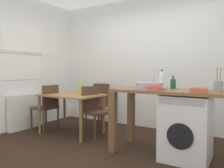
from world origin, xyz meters
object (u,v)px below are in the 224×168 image
Objects in this scene: mixing_bowl at (154,88)px; dining_table at (71,99)px; chair_opposite at (94,108)px; chair_person_seat at (47,105)px; washing_machine at (186,127)px; colander at (199,90)px; utensil_crock at (218,86)px; bottle_tall_green at (162,80)px; chair_spare_by_wall at (99,102)px; vase at (81,88)px; bottle_squat_brown at (173,83)px.

dining_table is at bearing 169.76° from mixing_bowl.
chair_opposite is 4.67× the size of mixing_bowl.
chair_person_seat is 2.67m from washing_machine.
colander reaches higher than washing_machine.
chair_opposite is 3.00× the size of utensil_crock.
utensil_crock is (0.74, -0.03, -0.06)m from bottle_tall_green.
chair_spare_by_wall is (-0.39, 0.70, 0.00)m from chair_opposite.
bottle_tall_green reaches higher than colander.
dining_table is 5.50× the size of colander.
chair_opposite is 4.03× the size of vase.
bottle_squat_brown is 1.73m from vase.
chair_person_seat is at bearing -63.83° from chair_opposite.
washing_machine is at bearing 148.11° from chair_spare_by_wall.
colander is at bearing 145.25° from chair_spare_by_wall.
chair_spare_by_wall is at bearing 83.41° from dining_table.
bottle_tall_green is 1.43× the size of mixing_bowl.
dining_table is 0.57m from chair_person_seat.
colander is (-0.18, -0.27, -0.04)m from utensil_crock.
vase is at bearing -72.70° from chair_person_seat.
washing_machine is at bearing 100.02° from chair_opposite.
utensil_crock is at bearing -1.52° from dining_table.
chair_opposite is at bearing 176.09° from utensil_crock.
mixing_bowl is 1.66m from vase.
bottle_tall_green is at bearing -133.27° from bottle_squat_brown.
bottle_squat_brown is at bearing 151.22° from chair_spare_by_wall.
chair_spare_by_wall is 1.05× the size of washing_machine.
utensil_crock reaches higher than mixing_bowl.
chair_spare_by_wall is 1.92m from bottle_tall_green.
colander reaches higher than dining_table.
chair_spare_by_wall is at bearing 160.74° from utensil_crock.
bottle_tall_green is at bearing -1.03° from dining_table.
chair_person_seat is at bearing -175.18° from bottle_squat_brown.
dining_table is at bearing -64.94° from chair_opposite.
dining_table is at bearing 176.81° from washing_machine.
chair_person_seat is at bearing -169.46° from dining_table.
washing_machine is 0.72m from bottle_tall_green.
chair_opposite and chair_spare_by_wall have the same top height.
mixing_bowl reaches higher than washing_machine.
mixing_bowl is at bearing -10.24° from dining_table.
chair_spare_by_wall reaches higher than washing_machine.
colander is (0.19, -0.22, 0.52)m from washing_machine.
dining_table is at bearing 171.73° from colander.
bottle_squat_brown reaches higher than chair_person_seat.
chair_spare_by_wall is 3.00× the size of utensil_crock.
vase reaches higher than chair_person_seat.
bottle_squat_brown reaches higher than chair_opposite.
bottle_squat_brown is 0.64m from utensil_crock.
bottle_tall_green is at bearing 145.94° from chair_spare_by_wall.
chair_opposite is at bearing 8.47° from dining_table.
chair_spare_by_wall is (0.63, 0.88, 0.00)m from chair_person_seat.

